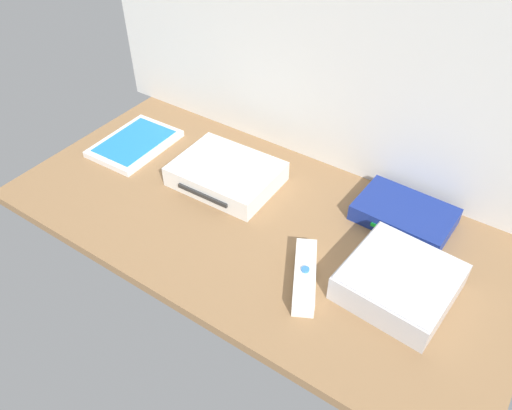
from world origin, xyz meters
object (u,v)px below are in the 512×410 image
(game_case, at_px, (135,143))
(network_router, at_px, (404,214))
(mini_computer, at_px, (399,281))
(game_console, at_px, (226,174))
(remote_wand, at_px, (305,276))

(game_case, xyz_separation_m, network_router, (0.61, 0.11, 0.01))
(mini_computer, height_order, network_router, mini_computer)
(game_console, relative_size, game_case, 1.11)
(game_case, xyz_separation_m, remote_wand, (0.53, -0.13, 0.01))
(game_case, distance_m, network_router, 0.62)
(remote_wand, bearing_deg, game_case, 138.33)
(game_console, bearing_deg, remote_wand, -29.14)
(mini_computer, bearing_deg, remote_wand, -153.55)
(game_console, distance_m, mini_computer, 0.42)
(game_console, height_order, network_router, game_console)
(game_console, xyz_separation_m, network_router, (0.35, 0.10, -0.00))
(game_case, height_order, remote_wand, remote_wand)
(mini_computer, xyz_separation_m, game_case, (-0.67, 0.06, -0.02))
(mini_computer, distance_m, game_case, 0.67)
(game_console, bearing_deg, mini_computer, -11.62)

